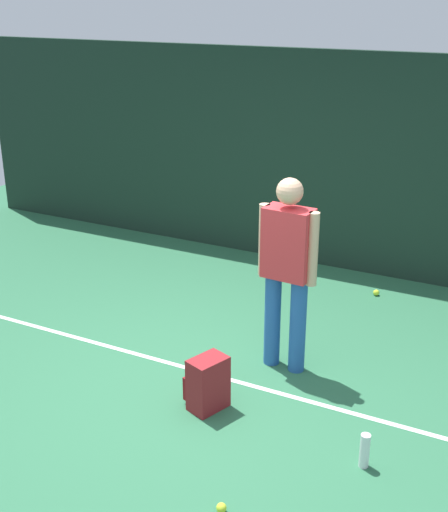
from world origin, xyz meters
TOP-DOWN VIEW (x-y plane):
  - ground_plane at (0.00, 0.00)m, footprint 12.00×12.00m
  - back_fence at (0.00, 3.00)m, footprint 10.00×0.10m
  - court_line at (0.00, 0.13)m, footprint 9.00×0.05m
  - tennis_player at (0.51, 0.55)m, footprint 0.53×0.24m
  - backpack at (0.21, -0.31)m, footprint 0.35×0.35m
  - tennis_ball_near_player at (0.84, 2.38)m, footprint 0.07×0.07m
  - tennis_ball_by_fence at (0.85, -1.29)m, footprint 0.07×0.07m
  - water_bottle at (1.52, -0.44)m, footprint 0.07×0.07m

SIDE VIEW (x-z plane):
  - ground_plane at x=0.00m, z-range 0.00..0.00m
  - court_line at x=0.00m, z-range 0.00..0.00m
  - tennis_ball_near_player at x=0.84m, z-range 0.00..0.07m
  - tennis_ball_by_fence at x=0.85m, z-range 0.00..0.07m
  - water_bottle at x=1.52m, z-range 0.00..0.26m
  - backpack at x=0.21m, z-range -0.01..0.43m
  - tennis_player at x=0.51m, z-range 0.12..1.82m
  - back_fence at x=0.00m, z-range 0.00..2.49m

